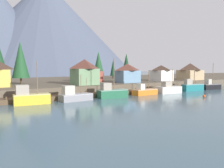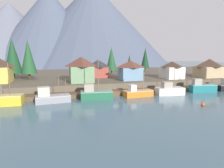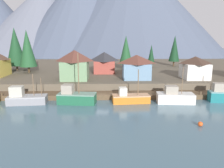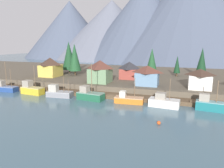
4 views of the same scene
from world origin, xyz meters
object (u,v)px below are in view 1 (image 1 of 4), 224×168
Objects in this scene: fishing_boat_green at (111,92)px; fishing_boat_orange at (144,91)px; conifer_near_right at (113,68)px; fishing_boat_teal at (192,87)px; house_tan at (190,71)px; conifer_mid_right at (99,64)px; house_white at (161,73)px; house_green at (85,72)px; fishing_boat_yellow at (30,97)px; conifer_near_left at (20,60)px; conifer_mid_left at (126,64)px; house_red at (91,73)px; channel_buoy at (204,96)px; fishing_boat_grey at (74,96)px; house_blue at (128,73)px; fishing_boat_black at (210,86)px; fishing_boat_white at (169,89)px.

fishing_boat_orange is (10.43, 0.26, -0.33)m from fishing_boat_green.
fishing_boat_teal is at bearing -75.03° from conifer_near_right.
conifer_mid_right reaches higher than house_tan.
house_white is at bearing 106.60° from fishing_boat_teal.
house_green is 21.83m from conifer_mid_right.
house_green is at bearing 38.39° from fishing_boat_yellow.
conifer_mid_left is at bearing 16.08° from conifer_near_left.
fishing_boat_green is at bearing -81.87° from house_green.
house_red is 19.08m from conifer_near_right.
fishing_boat_green reaches higher than channel_buoy.
conifer_near_right reaches higher than fishing_boat_green.
house_white is 1.02× the size of house_red.
channel_buoy is (28.78, -11.51, -0.77)m from fishing_boat_grey.
fishing_boat_yellow is 1.02× the size of house_tan.
conifer_near_right is at bearing 41.90° from fishing_boat_grey.
fishing_boat_yellow is 21.06m from house_green.
conifer_mid_right is (30.82, 28.10, 7.11)m from fishing_boat_yellow.
house_blue is 0.97× the size of house_green.
fishing_boat_teal is 33.76m from conifer_mid_right.
conifer_near_left reaches higher than fishing_boat_grey.
channel_buoy is (38.09, -11.75, -1.09)m from fishing_boat_yellow.
fishing_boat_black is at bearing 6.52° from fishing_boat_teal.
conifer_near_left is (-14.72, 10.66, 3.33)m from house_green.
fishing_boat_green is at bearing -4.96° from fishing_boat_grey.
conifer_near_right reaches higher than fishing_boat_grey.
house_white is at bearing 0.88° from house_blue.
house_green is at bearing 167.02° from fishing_boat_teal.
fishing_boat_orange is (29.28, 0.02, -0.48)m from fishing_boat_yellow.
conifer_near_left is at bearing 88.81° from fishing_boat_yellow.
house_blue is 24.50m from channel_buoy.
channel_buoy is (-22.17, -22.69, -5.33)m from house_tan.
conifer_near_left reaches higher than house_red.
fishing_boat_black is 22.51m from channel_buoy.
fishing_boat_yellow is 1.32× the size of house_red.
house_green is (-12.07, 11.19, 5.12)m from fishing_boat_orange.
fishing_boat_white is at bearing 90.97° from channel_buoy.
fishing_boat_orange is 1.12× the size of house_red.
fishing_boat_orange is 18.96m from fishing_boat_teal.
house_tan is 37.56m from house_red.
fishing_boat_teal is 51.31m from conifer_near_left.
fishing_boat_teal is 10.45× the size of channel_buoy.
fishing_boat_orange is at bearing 5.35° from fishing_boat_yellow.
house_tan is at bearing 31.66° from fishing_boat_white.
house_blue is at bearing 151.95° from fishing_boat_teal.
house_green reaches higher than channel_buoy.
house_red is 0.61× the size of conifer_mid_left.
channel_buoy is at bearing -47.72° from house_green.
conifer_mid_left reaches higher than house_white.
fishing_boat_black is (8.99, -0.03, -0.21)m from fishing_boat_teal.
fishing_boat_green reaches higher than house_tan.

